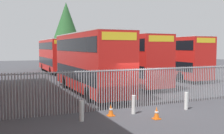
# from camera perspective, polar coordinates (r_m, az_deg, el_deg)

# --- Properties ---
(ground_plane) EXTENTS (100.00, 100.00, 0.00)m
(ground_plane) POSITION_cam_1_polar(r_m,az_deg,el_deg) (22.88, -3.97, -4.32)
(ground_plane) COLOR #3D3D42
(palisade_fence) EXTENTS (14.47, 0.14, 2.35)m
(palisade_fence) POSITION_cam_1_polar(r_m,az_deg,el_deg) (15.24, 4.29, -4.14)
(palisade_fence) COLOR gray
(palisade_fence) RESTS_ON ground
(double_decker_bus_near_gate) EXTENTS (2.54, 10.81, 4.42)m
(double_decker_bus_near_gate) POSITION_cam_1_polar(r_m,az_deg,el_deg) (20.10, -4.86, 1.43)
(double_decker_bus_near_gate) COLOR red
(double_decker_bus_near_gate) RESTS_ON ground
(double_decker_bus_behind_fence_left) EXTENTS (2.54, 10.81, 4.42)m
(double_decker_bus_behind_fence_left) POSITION_cam_1_polar(r_m,az_deg,el_deg) (30.04, 12.17, 2.27)
(double_decker_bus_behind_fence_left) COLOR red
(double_decker_bus_behind_fence_left) RESTS_ON ground
(double_decker_bus_behind_fence_right) EXTENTS (2.54, 10.81, 4.42)m
(double_decker_bus_behind_fence_right) POSITION_cam_1_polar(r_m,az_deg,el_deg) (24.50, 3.33, 1.94)
(double_decker_bus_behind_fence_right) COLOR red
(double_decker_bus_behind_fence_right) RESTS_ON ground
(double_decker_bus_far_back) EXTENTS (2.54, 10.81, 4.42)m
(double_decker_bus_far_back) POSITION_cam_1_polar(r_m,az_deg,el_deg) (37.53, -12.02, 2.64)
(double_decker_bus_far_back) COLOR red
(double_decker_bus_far_back) RESTS_ON ground
(bollard_near_left) EXTENTS (0.20, 0.20, 0.95)m
(bollard_near_left) POSITION_cam_1_polar(r_m,az_deg,el_deg) (12.62, -6.41, -9.17)
(bollard_near_left) COLOR silver
(bollard_near_left) RESTS_ON ground
(bollard_center_front) EXTENTS (0.20, 0.20, 0.95)m
(bollard_center_front) POSITION_cam_1_polar(r_m,az_deg,el_deg) (13.93, 4.54, -7.88)
(bollard_center_front) COLOR silver
(bollard_center_front) RESTS_ON ground
(bollard_near_right) EXTENTS (0.20, 0.20, 0.95)m
(bollard_near_right) POSITION_cam_1_polar(r_m,az_deg,el_deg) (15.38, 15.33, -6.87)
(bollard_near_right) COLOR silver
(bollard_near_right) RESTS_ON ground
(traffic_cone_by_gate) EXTENTS (0.34, 0.34, 0.59)m
(traffic_cone_by_gate) POSITION_cam_1_polar(r_m,az_deg,el_deg) (13.51, -0.24, -9.06)
(traffic_cone_by_gate) COLOR orange
(traffic_cone_by_gate) RESTS_ON ground
(traffic_cone_mid_forecourt) EXTENTS (0.34, 0.34, 0.59)m
(traffic_cone_mid_forecourt) POSITION_cam_1_polar(r_m,az_deg,el_deg) (13.11, 9.35, -9.53)
(traffic_cone_mid_forecourt) COLOR orange
(traffic_cone_mid_forecourt) RESTS_ON ground
(tree_tall_back) EXTENTS (5.56, 5.56, 10.35)m
(tree_tall_back) POSITION_cam_1_polar(r_m,az_deg,el_deg) (43.47, -9.60, 8.09)
(tree_tall_back) COLOR #4C3823
(tree_tall_back) RESTS_ON ground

